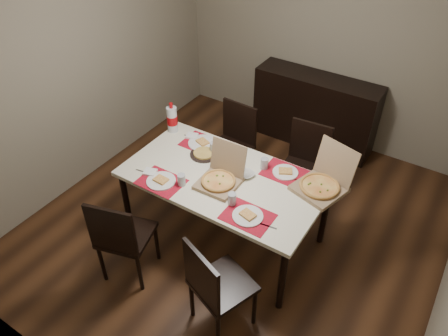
{
  "coord_description": "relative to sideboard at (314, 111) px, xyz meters",
  "views": [
    {
      "loc": [
        1.57,
        -2.72,
        3.25
      ],
      "look_at": [
        -0.06,
        -0.19,
        0.85
      ],
      "focal_mm": 35.0,
      "sensor_mm": 36.0,
      "label": 1
    }
  ],
  "objects": [
    {
      "name": "chair_near_left",
      "position": [
        -0.52,
        -2.86,
        0.06
      ],
      "size": [
        0.52,
        0.52,
        0.93
      ],
      "color": "black",
      "rests_on": "ground"
    },
    {
      "name": "setting_far_left",
      "position": [
        -0.48,
        -1.67,
        0.32
      ],
      "size": [
        0.45,
        0.3,
        0.11
      ],
      "color": "#B80C22",
      "rests_on": "dining_table"
    },
    {
      "name": "setting_near_left",
      "position": [
        -0.46,
        -2.31,
        0.32
      ],
      "size": [
        0.52,
        0.3,
        0.11
      ],
      "color": "#B80C22",
      "rests_on": "dining_table"
    },
    {
      "name": "ground",
      "position": [
        0.0,
        -1.78,
        -0.46
      ],
      "size": [
        3.8,
        4.0,
        0.02
      ],
      "primitive_type": "cube",
      "color": "#482916",
      "rests_on": "ground"
    },
    {
      "name": "chair_far_left",
      "position": [
        -0.45,
        -1.18,
        0.06
      ],
      "size": [
        0.44,
        0.44,
        0.93
      ],
      "color": "black",
      "rests_on": "ground"
    },
    {
      "name": "pizza_box_right",
      "position": [
        0.74,
        -1.66,
        0.36
      ],
      "size": [
        0.48,
        0.51,
        0.39
      ],
      "color": "#917453",
      "rests_on": "dining_table"
    },
    {
      "name": "faina_plate",
      "position": [
        -0.39,
        -1.8,
        0.31
      ],
      "size": [
        0.27,
        0.27,
        0.03
      ],
      "color": "black",
      "rests_on": "dining_table"
    },
    {
      "name": "chair_near_right",
      "position": [
        0.42,
        -2.84,
        0.06
      ],
      "size": [
        0.54,
        0.54,
        0.93
      ],
      "color": "black",
      "rests_on": "ground"
    },
    {
      "name": "sideboard",
      "position": [
        0.0,
        0.0,
        0.0
      ],
      "size": [
        1.5,
        0.4,
        0.9
      ],
      "primitive_type": "cube",
      "color": "black",
      "rests_on": "ground"
    },
    {
      "name": "setting_far_right",
      "position": [
        0.33,
        -1.64,
        0.32
      ],
      "size": [
        0.48,
        0.3,
        0.11
      ],
      "color": "#B80C22",
      "rests_on": "dining_table"
    },
    {
      "name": "pizza_box_center",
      "position": [
        -0.04,
        -2.06,
        0.36
      ],
      "size": [
        0.35,
        0.39,
        0.34
      ],
      "color": "#917453",
      "rests_on": "dining_table"
    },
    {
      "name": "room_walls",
      "position": [
        0.0,
        -1.35,
        1.28
      ],
      "size": [
        3.84,
        4.02,
        2.62
      ],
      "color": "gray",
      "rests_on": "ground"
    },
    {
      "name": "dip_bowl",
      "position": [
        0.11,
        -1.85,
        0.32
      ],
      "size": [
        0.17,
        0.17,
        0.03
      ],
      "primitive_type": "imported",
      "rotation": [
        0.0,
        0.0,
        -0.3
      ],
      "color": "white",
      "rests_on": "dining_table"
    },
    {
      "name": "napkin_loose",
      "position": [
        0.05,
        -2.1,
        0.31
      ],
      "size": [
        0.15,
        0.14,
        0.02
      ],
      "primitive_type": "cube",
      "rotation": [
        0.0,
        0.0,
        0.34
      ],
      "color": "white",
      "rests_on": "dining_table"
    },
    {
      "name": "soda_bottle",
      "position": [
        -0.9,
        -1.63,
        0.44
      ],
      "size": [
        0.11,
        0.11,
        0.32
      ],
      "color": "silver",
      "rests_on": "dining_table"
    },
    {
      "name": "dining_table",
      "position": [
        -0.06,
        -1.97,
        0.23
      ],
      "size": [
        1.8,
        1.0,
        0.75
      ],
      "color": "#F0EACA",
      "rests_on": "ground"
    },
    {
      "name": "setting_near_right",
      "position": [
        0.33,
        -2.28,
        0.32
      ],
      "size": [
        0.48,
        0.3,
        0.11
      ],
      "color": "#B80C22",
      "rests_on": "dining_table"
    },
    {
      "name": "chair_far_right",
      "position": [
        0.36,
        -1.11,
        0.06
      ],
      "size": [
        0.45,
        0.45,
        0.93
      ],
      "color": "black",
      "rests_on": "ground"
    }
  ]
}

